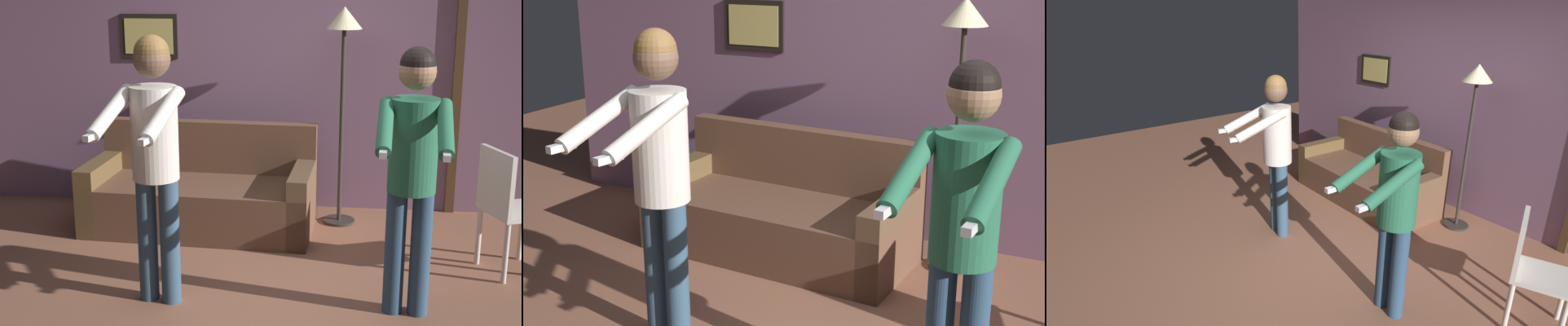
% 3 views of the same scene
% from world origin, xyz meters
% --- Properties ---
extents(ground_plane, '(12.00, 12.00, 0.00)m').
position_xyz_m(ground_plane, '(0.00, 0.00, 0.00)').
color(ground_plane, '#925D45').
extents(back_wall_assembly, '(6.40, 0.10, 2.60)m').
position_xyz_m(back_wall_assembly, '(0.02, 2.02, 1.30)').
color(back_wall_assembly, slate).
rests_on(back_wall_assembly, ground_plane).
extents(couch, '(1.94, 0.95, 0.87)m').
position_xyz_m(couch, '(-0.80, 1.32, 0.28)').
color(couch, brown).
rests_on(couch, ground_plane).
extents(torchiere_lamp, '(0.30, 0.30, 1.86)m').
position_xyz_m(torchiere_lamp, '(0.37, 1.59, 1.51)').
color(torchiere_lamp, '#332D28').
rests_on(torchiere_lamp, ground_plane).
extents(person_standing_left, '(0.51, 0.74, 1.77)m').
position_xyz_m(person_standing_left, '(-0.81, -0.13, 1.08)').
color(person_standing_left, '#34526D').
rests_on(person_standing_left, ground_plane).
extents(person_standing_right, '(0.47, 0.71, 1.72)m').
position_xyz_m(person_standing_right, '(0.81, -0.13, 1.04)').
color(person_standing_right, '#2E4C6C').
rests_on(person_standing_right, ground_plane).
extents(dining_chair_distant, '(0.54, 0.54, 0.93)m').
position_xyz_m(dining_chair_distant, '(1.57, 0.63, 0.53)').
color(dining_chair_distant, silver).
rests_on(dining_chair_distant, ground_plane).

